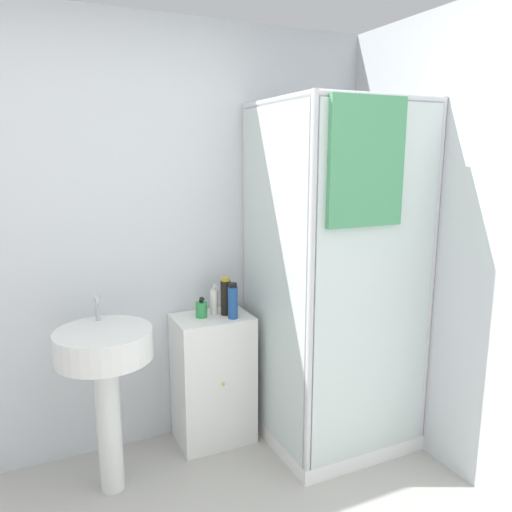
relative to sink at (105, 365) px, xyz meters
name	(u,v)px	position (x,y,z in m)	size (l,w,h in m)	color
wall_back	(103,243)	(0.08, 0.42, 0.55)	(6.40, 0.06, 2.50)	silver
shower_enclosure	(329,348)	(1.28, -0.11, -0.09)	(0.82, 0.85, 2.04)	white
vanity_cabinet	(213,378)	(0.66, 0.22, -0.30)	(0.45, 0.35, 0.80)	white
sink	(105,365)	(0.00, 0.00, 0.00)	(0.48, 0.48, 1.02)	white
soap_dispenser	(201,309)	(0.59, 0.23, 0.15)	(0.07, 0.07, 0.12)	green
shampoo_bottle_tall_black	(226,296)	(0.74, 0.22, 0.21)	(0.06, 0.06, 0.23)	black
shampoo_bottle_blue	(233,301)	(0.76, 0.14, 0.20)	(0.06, 0.06, 0.21)	#1E4C93
lotion_bottle_white	(214,301)	(0.68, 0.26, 0.18)	(0.05, 0.05, 0.18)	white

